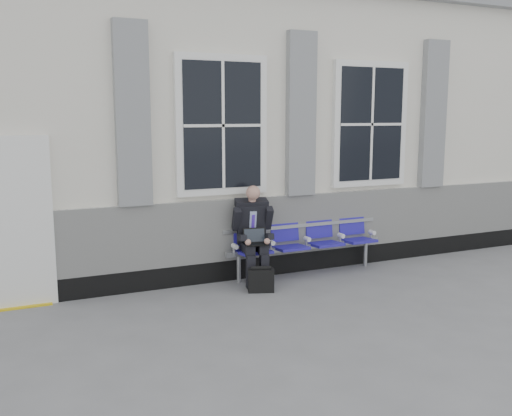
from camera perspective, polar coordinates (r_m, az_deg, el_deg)
name	(u,v)px	position (r m, az deg, el deg)	size (l,w,h in m)	color
ground	(406,290)	(8.24, 14.74, -7.92)	(70.00, 70.00, 0.00)	slate
station_building	(290,124)	(10.79, 3.41, 8.35)	(14.40, 4.40, 4.49)	silver
bench	(305,238)	(8.69, 4.92, -3.00)	(2.60, 0.47, 0.91)	#9EA0A3
businessman	(253,231)	(8.13, -0.30, -2.28)	(0.60, 0.81, 1.41)	black
briefcase	(261,280)	(7.84, 0.50, -7.22)	(0.38, 0.26, 0.36)	black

